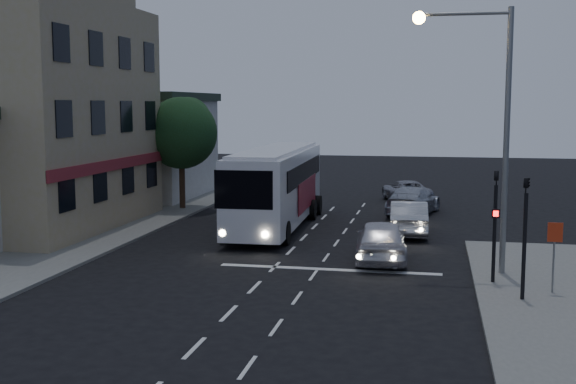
% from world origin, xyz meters
% --- Properties ---
extents(ground, '(120.00, 120.00, 0.00)m').
position_xyz_m(ground, '(0.00, 0.00, 0.00)').
color(ground, black).
extents(sidewalk_far, '(12.00, 50.00, 0.12)m').
position_xyz_m(sidewalk_far, '(-13.00, 8.00, 0.06)').
color(sidewalk_far, slate).
rests_on(sidewalk_far, ground).
extents(road_markings, '(8.00, 30.55, 0.01)m').
position_xyz_m(road_markings, '(1.29, 3.31, 0.00)').
color(road_markings, silver).
rests_on(road_markings, ground).
extents(tour_bus, '(2.98, 12.50, 3.82)m').
position_xyz_m(tour_bus, '(-1.76, 10.45, 2.06)').
color(tour_bus, silver).
rests_on(tour_bus, ground).
extents(car_suv, '(2.25, 4.84, 1.60)m').
position_xyz_m(car_suv, '(3.73, 3.80, 0.80)').
color(car_suv, silver).
rests_on(car_suv, ground).
extents(car_sedan_a, '(1.85, 4.73, 1.54)m').
position_xyz_m(car_sedan_a, '(4.55, 9.69, 0.77)').
color(car_sedan_a, silver).
rests_on(car_sedan_a, ground).
extents(car_sedan_b, '(3.14, 5.56, 1.52)m').
position_xyz_m(car_sedan_b, '(4.55, 15.85, 0.76)').
color(car_sedan_b, '#9EA3B1').
rests_on(car_sedan_b, ground).
extents(car_sedan_c, '(3.52, 5.25, 1.34)m').
position_xyz_m(car_sedan_c, '(4.02, 20.78, 0.67)').
color(car_sedan_c, gray).
rests_on(car_sedan_c, ground).
extents(traffic_signal_main, '(0.25, 0.35, 4.10)m').
position_xyz_m(traffic_signal_main, '(7.60, 0.78, 2.42)').
color(traffic_signal_main, black).
rests_on(traffic_signal_main, sidewalk_near).
extents(traffic_signal_side, '(0.18, 0.15, 4.10)m').
position_xyz_m(traffic_signal_side, '(8.30, -1.20, 2.42)').
color(traffic_signal_side, black).
rests_on(traffic_signal_side, sidewalk_near).
extents(regulatory_sign, '(0.45, 0.12, 2.20)m').
position_xyz_m(regulatory_sign, '(9.30, -0.24, 1.60)').
color(regulatory_sign, slate).
rests_on(regulatory_sign, sidewalk_near).
extents(streetlight, '(3.32, 0.44, 9.00)m').
position_xyz_m(streetlight, '(7.34, 2.20, 5.73)').
color(streetlight, slate).
rests_on(streetlight, sidewalk_near).
extents(main_building, '(10.12, 12.00, 11.00)m').
position_xyz_m(main_building, '(-13.96, 8.00, 5.16)').
color(main_building, '#988A5E').
rests_on(main_building, sidewalk_far).
extents(low_building_north, '(9.40, 9.40, 6.50)m').
position_xyz_m(low_building_north, '(-13.50, 20.00, 3.39)').
color(low_building_north, '#B5B1AA').
rests_on(low_building_north, sidewalk_far).
extents(street_tree, '(4.00, 4.00, 6.20)m').
position_xyz_m(street_tree, '(-8.21, 15.02, 4.50)').
color(street_tree, black).
rests_on(street_tree, sidewalk_far).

